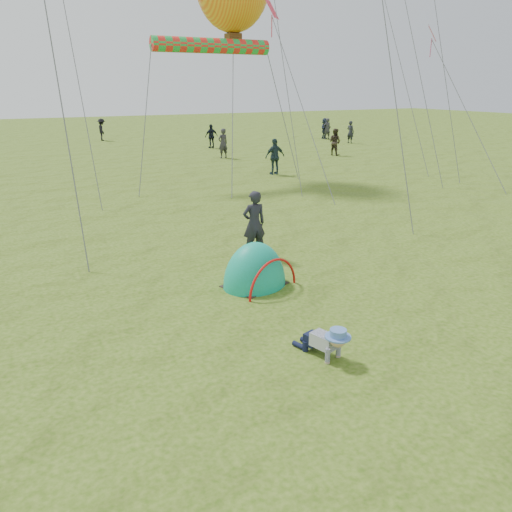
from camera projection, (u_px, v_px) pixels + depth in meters
name	position (u px, v px, depth m)	size (l,w,h in m)	color
ground	(348.00, 332.00, 9.04)	(140.00, 140.00, 0.00)	#2C4F0B
crawling_toddler	(327.00, 341.00, 8.14)	(0.54, 0.77, 0.59)	black
popup_tent	(255.00, 285.00, 11.20)	(1.53, 1.26, 1.98)	#119162
standing_adult	(254.00, 224.00, 12.88)	(0.63, 0.41, 1.72)	black
crowd_person_0	(350.00, 132.00, 38.44)	(0.61, 0.40, 1.68)	#20222A
crowd_person_2	(211.00, 136.00, 35.38)	(0.97, 0.40, 1.66)	black
crowd_person_3	(102.00, 130.00, 40.19)	(1.12, 0.65, 1.74)	black
crowd_person_6	(327.00, 129.00, 41.25)	(0.62, 0.41, 1.70)	#2F2F35
crowd_person_7	(335.00, 142.00, 31.73)	(0.81, 0.63, 1.67)	#332A21
crowd_person_8	(275.00, 157.00, 24.82)	(1.04, 0.43, 1.77)	#23363D
crowd_person_11	(325.00, 128.00, 41.72)	(1.56, 0.50, 1.69)	#252F43
crowd_person_12	(223.00, 143.00, 30.46)	(0.65, 0.43, 1.78)	#2E2D32
rainbow_tube_kite	(212.00, 46.00, 21.64)	(0.64, 0.64, 5.37)	red
diamond_kite_5	(432.00, 34.00, 22.61)	(0.80, 0.80, 0.00)	#D74F8E
diamond_kite_6	(272.00, 9.00, 20.56)	(0.86, 0.86, 0.00)	#F22C46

